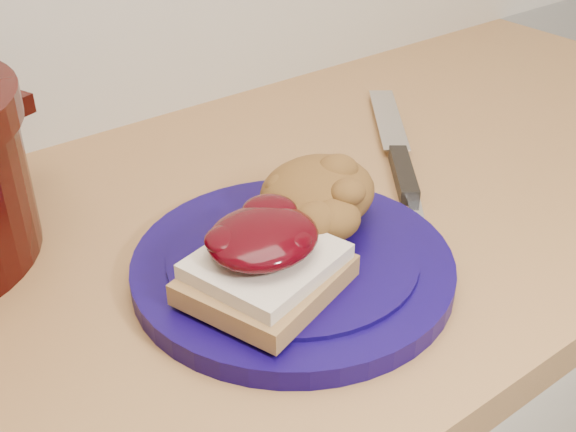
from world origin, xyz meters
TOP-DOWN VIEW (x-y plane):
  - plate at (0.01, 1.41)m, footprint 0.35×0.35m
  - sandwich at (-0.04, 1.39)m, footprint 0.15×0.14m
  - stuffing_mound at (0.06, 1.44)m, footprint 0.14×0.13m
  - chef_knife at (0.24, 1.51)m, footprint 0.20×0.25m
  - butter_knife at (0.17, 1.41)m, footprint 0.13×0.15m

SIDE VIEW (x-z plane):
  - butter_knife at x=0.17m, z-range 0.90..0.91m
  - chef_knife at x=0.24m, z-range 0.90..0.92m
  - plate at x=0.01m, z-range 0.90..0.92m
  - sandwich at x=-0.04m, z-range 0.92..0.98m
  - stuffing_mound at x=0.06m, z-range 0.92..0.98m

